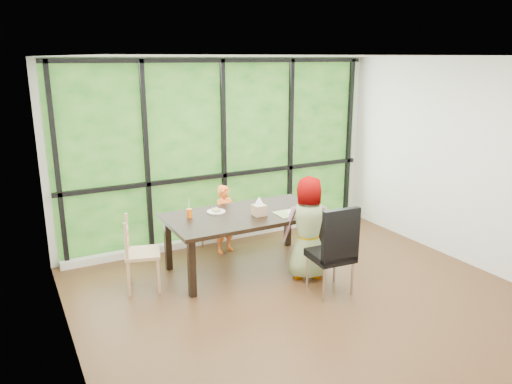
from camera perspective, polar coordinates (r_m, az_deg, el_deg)
ground at (r=5.84m, az=5.55°, el=-12.11°), size 5.00×5.00×0.00m
back_wall at (r=7.29m, az=-3.95°, el=4.75°), size 5.00×0.00×5.00m
foliage_backdrop at (r=7.27m, az=-3.89°, el=4.72°), size 4.80×0.02×2.65m
window_mullions at (r=7.23m, az=-3.76°, el=4.67°), size 4.80×0.06×2.65m
window_sill at (r=7.55m, az=-3.46°, el=-5.12°), size 4.80×0.12×0.10m
dining_table at (r=6.43m, az=-1.21°, el=-5.71°), size 2.05×1.13×0.75m
chair_window_leather at (r=7.29m, az=-5.16°, el=-1.84°), size 0.54×0.54×1.08m
chair_interior_leather at (r=5.80m, az=8.67°, el=-6.56°), size 0.49×0.49×1.08m
chair_end_beech at (r=6.00m, az=-13.04°, el=-6.94°), size 0.50×0.51×0.90m
child_toddler at (r=6.94m, az=-3.61°, el=-3.13°), size 0.41×0.32×0.98m
child_older at (r=6.14m, az=6.32°, el=-4.11°), size 0.75×0.64×1.30m
placemat at (r=6.35m, az=4.14°, el=-2.43°), size 0.41×0.30×0.01m
plate_far at (r=6.38m, az=-4.65°, el=-2.29°), size 0.24×0.24×0.02m
plate_near at (r=6.37m, az=4.55°, el=-2.34°), size 0.21×0.21×0.01m
orange_cup at (r=6.20m, az=-7.76°, el=-2.46°), size 0.07×0.07×0.11m
green_cup at (r=6.45m, az=6.82°, el=-1.72°), size 0.07×0.07×0.11m
white_mug at (r=6.79m, az=5.81°, el=-0.93°), size 0.08×0.08×0.08m
tissue_box at (r=6.23m, az=0.37°, el=-2.11°), size 0.16×0.16×0.14m
crepe_rolls_far at (r=6.37m, az=-4.65°, el=-2.08°), size 0.10×0.12×0.04m
crepe_rolls_near at (r=6.36m, az=4.55°, el=-2.13°), size 0.05×0.12×0.04m
straw_white at (r=6.17m, az=-7.79°, el=-1.61°), size 0.01×0.04×0.20m
straw_pink at (r=6.42m, az=6.84°, el=-0.90°), size 0.01×0.04×0.20m
tissue at (r=6.19m, az=0.37°, el=-1.03°), size 0.12×0.12×0.11m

